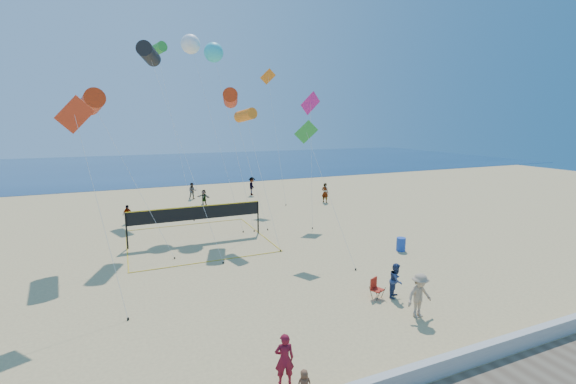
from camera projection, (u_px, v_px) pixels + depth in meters
name	position (u px, v px, depth m)	size (l,w,h in m)	color
ground	(332.00, 341.00, 13.82)	(120.00, 120.00, 0.00)	tan
ocean	(162.00, 165.00, 69.87)	(140.00, 50.00, 0.03)	#102B4E
woman	(284.00, 359.00, 11.41)	(0.59, 0.39, 1.62)	maroon
bystander_a	(396.00, 280.00, 17.17)	(0.76, 0.59, 1.56)	navy
bystander_b	(419.00, 296.00, 15.36)	(1.18, 0.68, 1.82)	tan
far_person_0	(127.00, 214.00, 29.73)	(0.85, 0.35, 1.45)	gray
far_person_1	(204.00, 197.00, 36.24)	(1.37, 0.44, 1.48)	gray
far_person_2	(325.00, 193.00, 37.41)	(0.70, 0.46, 1.92)	gray
far_person_3	(192.00, 191.00, 39.01)	(0.81, 0.63, 1.67)	gray
far_person_4	(252.00, 186.00, 41.22)	(1.25, 0.72, 1.94)	gray
camp_chair	(376.00, 287.00, 17.11)	(0.63, 0.72, 1.01)	#AD2113
trash_barrel	(401.00, 244.00, 23.42)	(0.54, 0.54, 0.81)	#193FA6
volleyball_net	(196.00, 217.00, 25.24)	(8.77, 8.62, 2.33)	black
kite_0	(92.00, 102.00, 22.17)	(4.57, 4.94, 9.62)	red
kite_1	(149.00, 54.00, 25.56)	(3.55, 9.60, 12.88)	black
kite_2	(246.00, 115.00, 25.76)	(1.29, 5.60, 8.68)	orange
kite_3	(77.00, 125.00, 16.31)	(2.35, 3.71, 8.87)	red
kite_4	(309.00, 140.00, 22.74)	(1.47, 4.92, 7.87)	green
kite_5	(311.00, 108.00, 30.67)	(2.63, 4.04, 10.18)	#D92183
kite_6	(191.00, 44.00, 30.18)	(3.00, 7.68, 14.50)	white
kite_7	(214.00, 53.00, 29.87)	(2.25, 6.72, 13.81)	#32CEDB
kite_8	(157.00, 50.00, 33.79)	(2.33, 8.17, 14.62)	green
kite_9	(269.00, 86.00, 36.39)	(1.46, 3.13, 12.73)	orange
kite_10	(230.00, 98.00, 26.83)	(2.95, 2.86, 10.04)	red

